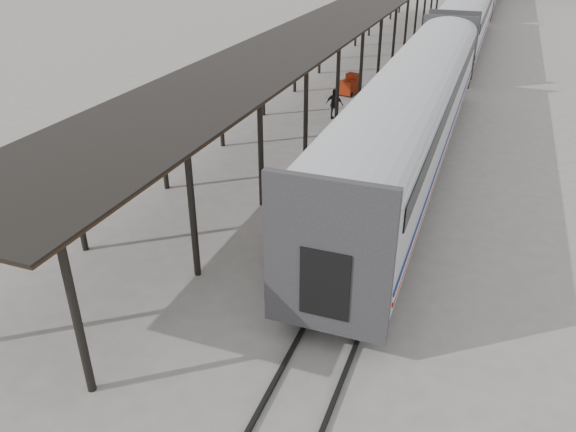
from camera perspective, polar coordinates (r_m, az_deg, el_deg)
The scene contains 9 objects.
ground at distance 18.20m, azimuth -2.38°, elevation -3.45°, with size 160.00×160.00×0.00m, color slate.
train at distance 48.63m, azimuth 17.72°, elevation 18.75°, with size 3.45×76.01×4.01m.
canopy at distance 39.82m, azimuth 6.79°, elevation 19.91°, with size 4.90×64.30×4.15m.
rails at distance 49.27m, azimuth 17.30°, elevation 15.77°, with size 1.54×150.00×0.12m.
baggage_cart at distance 17.63m, azimuth 0.44°, elevation -2.09°, with size 1.99×2.68×0.86m.
suitcase_stack at distance 17.70m, azimuth 0.16°, elevation -0.42°, with size 1.21×1.32×0.60m.
luggage_tug at distance 35.04m, azimuth 6.34°, elevation 13.06°, with size 1.13×1.52×1.21m.
porter at distance 16.53m, azimuth 0.49°, elevation -0.28°, with size 0.58×0.38×1.59m, color navy.
pedestrian at distance 30.29m, azimuth 4.75°, elevation 11.25°, with size 0.95×0.39×1.62m, color black.
Camera 1 is at (6.12, -14.27, 9.49)m, focal length 35.00 mm.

